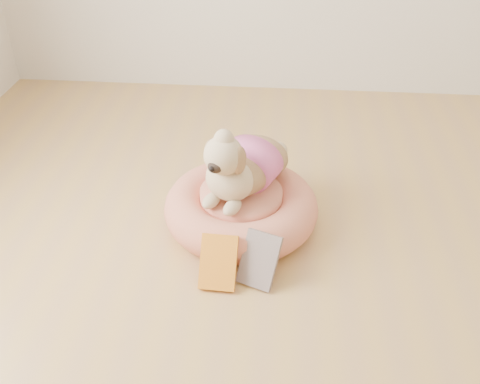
# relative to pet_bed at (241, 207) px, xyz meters

# --- Properties ---
(pet_bed) EXTENTS (0.62, 0.62, 0.16)m
(pet_bed) POSITION_rel_pet_bed_xyz_m (0.00, 0.00, 0.00)
(pet_bed) COLOR #D77654
(pet_bed) RESTS_ON floor
(dog) EXTENTS (0.46, 0.53, 0.33)m
(dog) POSITION_rel_pet_bed_xyz_m (-0.00, 0.01, 0.25)
(dog) COLOR brown
(dog) RESTS_ON pet_bed
(book_yellow) EXTENTS (0.13, 0.14, 0.17)m
(book_yellow) POSITION_rel_pet_bed_xyz_m (-0.05, -0.34, 0.01)
(book_yellow) COLOR yellow
(book_yellow) RESTS_ON floor
(book_white) EXTENTS (0.16, 0.16, 0.18)m
(book_white) POSITION_rel_pet_bed_xyz_m (0.09, -0.32, 0.01)
(book_white) COLOR silver
(book_white) RESTS_ON floor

